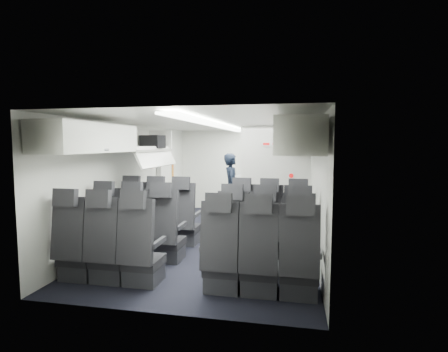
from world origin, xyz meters
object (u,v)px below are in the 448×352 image
at_px(seat_row_front, 213,224).
at_px(seat_row_mid, 200,237).
at_px(flight_attendant, 232,187).
at_px(boarding_door, 166,179).
at_px(carry_on_bag, 153,142).
at_px(seat_row_rear, 181,256).
at_px(galley_unit, 278,176).

relative_size(seat_row_front, seat_row_mid, 1.00).
height_order(seat_row_mid, flight_attendant, flight_attendant).
height_order(seat_row_mid, boarding_door, boarding_door).
distance_m(seat_row_front, carry_on_bag, 2.06).
bearing_deg(seat_row_mid, seat_row_front, 90.00).
bearing_deg(seat_row_rear, carry_on_bag, 119.24).
bearing_deg(galley_unit, seat_row_front, -106.28).
height_order(seat_row_rear, flight_attendant, flight_attendant).
distance_m(seat_row_mid, flight_attendant, 3.02).
bearing_deg(seat_row_front, boarding_door, 128.16).
relative_size(galley_unit, flight_attendant, 1.21).
xyz_separation_m(seat_row_front, flight_attendant, (-0.05, 2.10, 0.38)).
bearing_deg(boarding_door, seat_row_front, -51.84).
bearing_deg(carry_on_bag, flight_attendant, 59.62).
xyz_separation_m(seat_row_rear, carry_on_bag, (-1.36, 2.42, 1.42)).
relative_size(seat_row_rear, flight_attendant, 2.12).
bearing_deg(carry_on_bag, seat_row_rear, -49.66).
height_order(seat_row_rear, boarding_door, boarding_door).
height_order(boarding_door, carry_on_bag, carry_on_bag).
distance_m(seat_row_mid, carry_on_bag, 2.48).
height_order(flight_attendant, carry_on_bag, carry_on_bag).
distance_m(galley_unit, boarding_door, 2.84).
height_order(seat_row_front, galley_unit, galley_unit).
relative_size(seat_row_mid, flight_attendant, 2.12).
distance_m(galley_unit, carry_on_bag, 3.61).
xyz_separation_m(flight_attendant, carry_on_bag, (-1.30, -1.47, 1.04)).
xyz_separation_m(seat_row_front, carry_on_bag, (-1.36, 0.62, 1.42)).
bearing_deg(boarding_door, flight_attendant, 0.40).
height_order(galley_unit, boarding_door, galley_unit).
height_order(galley_unit, flight_attendant, galley_unit).
xyz_separation_m(seat_row_front, seat_row_rear, (0.00, -1.80, 0.00)).
xyz_separation_m(seat_row_mid, seat_row_rear, (0.00, -0.90, 0.00)).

